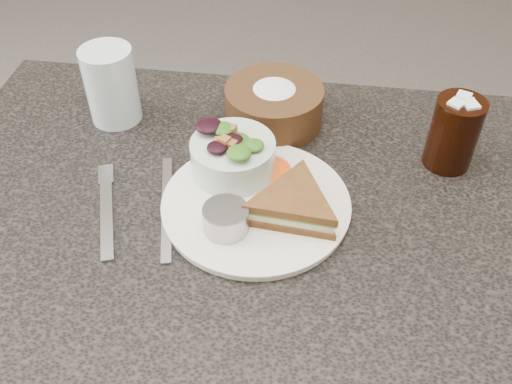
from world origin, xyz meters
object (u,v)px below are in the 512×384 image
at_px(salad_bowl, 233,152).
at_px(bread_basket, 274,100).
at_px(sandwich, 294,205).
at_px(dressing_ramekin, 226,219).
at_px(water_glass, 111,85).
at_px(cola_glass, 455,130).
at_px(dining_table, 258,358).
at_px(dinner_plate, 256,205).

height_order(salad_bowl, bread_basket, bread_basket).
relative_size(salad_bowl, bread_basket, 0.78).
height_order(sandwich, dressing_ramekin, sandwich).
xyz_separation_m(dressing_ramekin, water_glass, (-0.23, 0.23, 0.03)).
relative_size(bread_basket, cola_glass, 1.29).
distance_m(sandwich, salad_bowl, 0.12).
height_order(sandwich, salad_bowl, salad_bowl).
distance_m(dining_table, dinner_plate, 0.38).
bearing_deg(dinner_plate, salad_bowl, 124.54).
bearing_deg(sandwich, dressing_ramekin, -151.25).
xyz_separation_m(dinner_plate, cola_glass, (0.27, 0.14, 0.06)).
bearing_deg(dressing_ramekin, water_glass, 134.02).
xyz_separation_m(salad_bowl, bread_basket, (0.04, 0.14, -0.00)).
bearing_deg(dressing_ramekin, dinner_plate, 59.92).
height_order(sandwich, bread_basket, bread_basket).
bearing_deg(dining_table, salad_bowl, 121.64).
relative_size(dinner_plate, salad_bowl, 2.12).
distance_m(dining_table, sandwich, 0.41).
bearing_deg(dressing_ramekin, bread_basket, 82.53).
distance_m(sandwich, cola_glass, 0.27).
relative_size(dinner_plate, bread_basket, 1.65).
bearing_deg(salad_bowl, dressing_ramekin, -85.16).
height_order(sandwich, cola_glass, cola_glass).
relative_size(dining_table, salad_bowl, 8.15).
bearing_deg(dining_table, dressing_ramekin, -136.01).
xyz_separation_m(bread_basket, water_glass, (-0.26, -0.02, 0.02)).
bearing_deg(cola_glass, dining_table, -149.90).
relative_size(dinner_plate, water_glass, 2.08).
relative_size(dining_table, dinner_plate, 3.84).
relative_size(dressing_ramekin, bread_basket, 0.38).
bearing_deg(dinner_plate, dining_table, -69.59).
height_order(dining_table, dinner_plate, dinner_plate).
relative_size(sandwich, salad_bowl, 1.18).
xyz_separation_m(dinner_plate, salad_bowl, (-0.04, 0.06, 0.04)).
xyz_separation_m(dining_table, cola_glass, (0.27, 0.15, 0.44)).
bearing_deg(water_glass, salad_bowl, -28.61).
bearing_deg(bread_basket, sandwich, -76.64).
relative_size(dining_table, cola_glass, 8.14).
height_order(dining_table, dressing_ramekin, dressing_ramekin).
bearing_deg(cola_glass, sandwich, -144.96).
distance_m(dining_table, bread_basket, 0.47).
distance_m(dinner_plate, bread_basket, 0.20).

